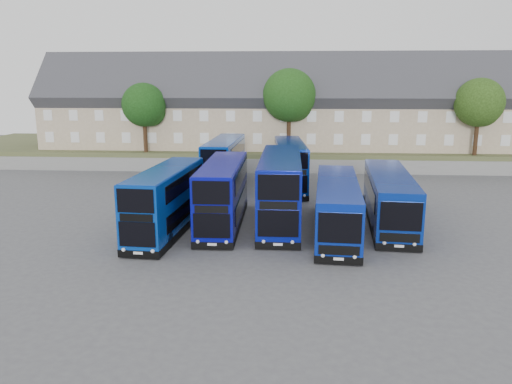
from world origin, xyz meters
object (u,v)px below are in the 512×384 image
(dd_front_left, at_px, (166,202))
(tree_west, at_px, (145,107))
(tree_east, at_px, (480,104))
(tree_mid, at_px, (291,97))
(coach_east_a, at_px, (337,207))
(tree_far, at_px, (511,99))
(dd_front_mid, at_px, (223,195))

(dd_front_left, bearing_deg, tree_west, 112.77)
(tree_west, xyz_separation_m, tree_east, (36.00, 0.00, 0.34))
(tree_west, xyz_separation_m, tree_mid, (16.00, 0.50, 1.02))
(coach_east_a, relative_size, tree_mid, 1.39)
(dd_front_left, distance_m, tree_mid, 26.12)
(coach_east_a, xyz_separation_m, tree_east, (16.88, 22.82, 5.70))
(tree_west, height_order, tree_far, tree_far)
(tree_mid, distance_m, tree_far, 26.80)
(coach_east_a, height_order, tree_far, tree_far)
(dd_front_mid, relative_size, tree_far, 1.27)
(dd_front_left, distance_m, tree_west, 25.42)
(dd_front_left, height_order, tree_west, tree_west)
(dd_front_left, distance_m, coach_east_a, 11.18)
(dd_front_mid, distance_m, coach_east_a, 7.78)
(coach_east_a, xyz_separation_m, tree_west, (-19.12, 22.82, 5.36))
(dd_front_mid, bearing_deg, tree_east, 40.88)
(coach_east_a, distance_m, tree_west, 30.25)
(tree_west, bearing_deg, tree_far, 9.46)
(coach_east_a, bearing_deg, tree_mid, 101.48)
(dd_front_mid, bearing_deg, tree_mid, 77.86)
(coach_east_a, relative_size, tree_far, 1.47)
(tree_east, height_order, tree_far, tree_far)
(dd_front_mid, bearing_deg, dd_front_left, -150.89)
(dd_front_mid, distance_m, tree_west, 24.97)
(tree_west, bearing_deg, tree_mid, 1.79)
(dd_front_left, relative_size, tree_mid, 1.17)
(tree_mid, xyz_separation_m, tree_far, (26.00, 6.50, -0.34))
(dd_front_mid, height_order, tree_east, tree_east)
(tree_west, relative_size, tree_mid, 0.83)
(dd_front_mid, distance_m, tree_far, 42.26)
(dd_front_mid, relative_size, tree_east, 1.35)
(dd_front_left, distance_m, tree_far, 46.12)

